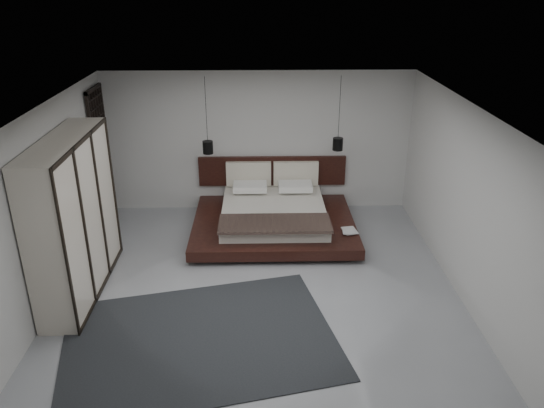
{
  "coord_description": "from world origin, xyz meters",
  "views": [
    {
      "loc": [
        0.03,
        -7.11,
        4.44
      ],
      "look_at": [
        0.22,
        1.2,
        0.84
      ],
      "focal_mm": 35.0,
      "sensor_mm": 36.0,
      "label": 1
    }
  ],
  "objects_px": {
    "lattice_screen": "(102,157)",
    "wardrobe": "(74,218)",
    "pendant_left": "(208,147)",
    "bed": "(274,216)",
    "pendant_right": "(338,144)",
    "rug": "(200,339)"
  },
  "relations": [
    {
      "from": "bed",
      "to": "rug",
      "type": "height_order",
      "value": "bed"
    },
    {
      "from": "pendant_right",
      "to": "rug",
      "type": "bearing_deg",
      "value": -121.25
    },
    {
      "from": "lattice_screen",
      "to": "wardrobe",
      "type": "xyz_separation_m",
      "value": [
        0.25,
        -2.5,
        -0.11
      ]
    },
    {
      "from": "pendant_left",
      "to": "wardrobe",
      "type": "xyz_separation_m",
      "value": [
        -1.75,
        -2.44,
        -0.3
      ]
    },
    {
      "from": "lattice_screen",
      "to": "rug",
      "type": "height_order",
      "value": "lattice_screen"
    },
    {
      "from": "pendant_right",
      "to": "pendant_left",
      "type": "bearing_deg",
      "value": 180.0
    },
    {
      "from": "pendant_right",
      "to": "wardrobe",
      "type": "distance_m",
      "value": 4.85
    },
    {
      "from": "bed",
      "to": "rug",
      "type": "distance_m",
      "value": 3.45
    },
    {
      "from": "bed",
      "to": "rug",
      "type": "xyz_separation_m",
      "value": [
        -1.06,
        -3.27,
        -0.29
      ]
    },
    {
      "from": "lattice_screen",
      "to": "pendant_right",
      "type": "distance_m",
      "value": 4.44
    },
    {
      "from": "lattice_screen",
      "to": "pendant_left",
      "type": "distance_m",
      "value": 2.02
    },
    {
      "from": "bed",
      "to": "wardrobe",
      "type": "xyz_separation_m",
      "value": [
        -2.97,
        -1.95,
        0.89
      ]
    },
    {
      "from": "rug",
      "to": "bed",
      "type": "bearing_deg",
      "value": 72.0
    },
    {
      "from": "bed",
      "to": "pendant_left",
      "type": "relative_size",
      "value": 2.07
    },
    {
      "from": "bed",
      "to": "wardrobe",
      "type": "distance_m",
      "value": 3.66
    },
    {
      "from": "wardrobe",
      "to": "rug",
      "type": "bearing_deg",
      "value": -34.61
    },
    {
      "from": "pendant_left",
      "to": "pendant_right",
      "type": "xyz_separation_m",
      "value": [
        2.43,
        0.0,
        0.04
      ]
    },
    {
      "from": "lattice_screen",
      "to": "rug",
      "type": "distance_m",
      "value": 4.57
    },
    {
      "from": "lattice_screen",
      "to": "pendant_left",
      "type": "relative_size",
      "value": 1.82
    },
    {
      "from": "pendant_left",
      "to": "rug",
      "type": "distance_m",
      "value": 4.04
    },
    {
      "from": "bed",
      "to": "pendant_right",
      "type": "bearing_deg",
      "value": 21.65
    },
    {
      "from": "lattice_screen",
      "to": "bed",
      "type": "height_order",
      "value": "lattice_screen"
    }
  ]
}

